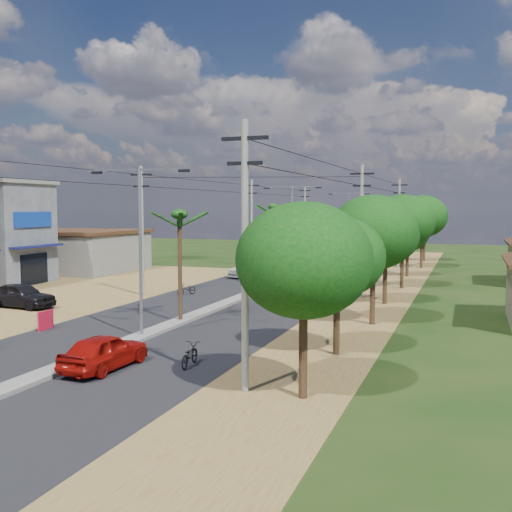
{
  "coord_description": "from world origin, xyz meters",
  "views": [
    {
      "loc": [
        14.48,
        -24.29,
        6.19
      ],
      "look_at": [
        1.34,
        12.18,
        3.0
      ],
      "focal_mm": 42.0,
      "sensor_mm": 36.0,
      "label": 1
    }
  ],
  "objects_px": {
    "car_white_far": "(251,269)",
    "roadside_sign": "(46,321)",
    "moto_rider_east": "(189,356)",
    "car_silver_mid": "(289,290)",
    "car_red_near": "(104,352)",
    "car_parked_dark": "(21,296)"
  },
  "relations": [
    {
      "from": "car_parked_dark",
      "to": "roadside_sign",
      "type": "height_order",
      "value": "car_parked_dark"
    },
    {
      "from": "car_silver_mid",
      "to": "car_parked_dark",
      "type": "height_order",
      "value": "car_parked_dark"
    },
    {
      "from": "car_parked_dark",
      "to": "roadside_sign",
      "type": "relative_size",
      "value": 3.72
    },
    {
      "from": "car_red_near",
      "to": "car_silver_mid",
      "type": "relative_size",
      "value": 0.89
    },
    {
      "from": "moto_rider_east",
      "to": "car_parked_dark",
      "type": "bearing_deg",
      "value": -35.29
    },
    {
      "from": "car_red_near",
      "to": "car_parked_dark",
      "type": "relative_size",
      "value": 0.9
    },
    {
      "from": "car_silver_mid",
      "to": "car_parked_dark",
      "type": "distance_m",
      "value": 16.8
    },
    {
      "from": "moto_rider_east",
      "to": "roadside_sign",
      "type": "distance_m",
      "value": 10.55
    },
    {
      "from": "car_white_far",
      "to": "roadside_sign",
      "type": "xyz_separation_m",
      "value": [
        -1.65,
        -25.15,
        -0.24
      ]
    },
    {
      "from": "car_white_far",
      "to": "roadside_sign",
      "type": "bearing_deg",
      "value": -79.09
    },
    {
      "from": "car_silver_mid",
      "to": "roadside_sign",
      "type": "distance_m",
      "value": 15.89
    },
    {
      "from": "car_red_near",
      "to": "car_silver_mid",
      "type": "distance_m",
      "value": 18.6
    },
    {
      "from": "car_white_far",
      "to": "car_red_near",
      "type": "bearing_deg",
      "value": -65.35
    },
    {
      "from": "car_silver_mid",
      "to": "car_red_near",
      "type": "bearing_deg",
      "value": 65.6
    },
    {
      "from": "car_white_far",
      "to": "car_silver_mid",
      "type": "bearing_deg",
      "value": -44.47
    },
    {
      "from": "roadside_sign",
      "to": "car_red_near",
      "type": "bearing_deg",
      "value": -40.89
    },
    {
      "from": "car_red_near",
      "to": "roadside_sign",
      "type": "bearing_deg",
      "value": -33.6
    },
    {
      "from": "car_parked_dark",
      "to": "moto_rider_east",
      "type": "relative_size",
      "value": 2.67
    },
    {
      "from": "car_parked_dark",
      "to": "roadside_sign",
      "type": "xyz_separation_m",
      "value": [
        5.83,
        -4.93,
        -0.27
      ]
    },
    {
      "from": "car_silver_mid",
      "to": "car_parked_dark",
      "type": "bearing_deg",
      "value": 10.75
    },
    {
      "from": "car_silver_mid",
      "to": "roadside_sign",
      "type": "height_order",
      "value": "car_silver_mid"
    },
    {
      "from": "moto_rider_east",
      "to": "roadside_sign",
      "type": "bearing_deg",
      "value": -27.25
    }
  ]
}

